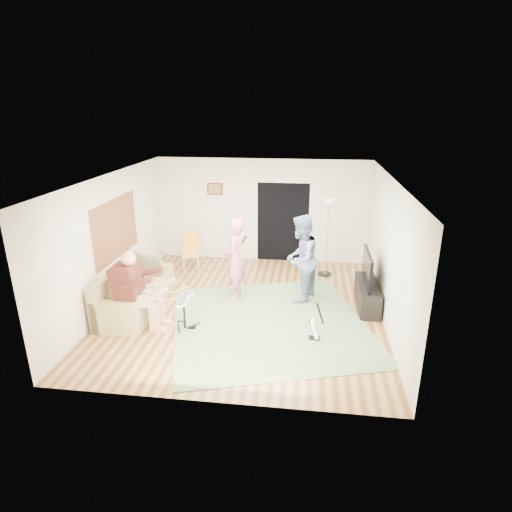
{
  "coord_description": "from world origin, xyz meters",
  "views": [
    {
      "loc": [
        1.24,
        -7.9,
        3.99
      ],
      "look_at": [
        0.18,
        0.3,
        1.05
      ],
      "focal_mm": 30.0,
      "sensor_mm": 36.0,
      "label": 1
    }
  ],
  "objects": [
    {
      "name": "sofa",
      "position": [
        -2.3,
        -0.35,
        0.3
      ],
      "size": [
        0.9,
        2.19,
        0.89
      ],
      "color": "tan",
      "rests_on": "floor"
    },
    {
      "name": "picture_frame",
      "position": [
        -1.25,
        2.99,
        1.9
      ],
      "size": [
        0.42,
        0.03,
        0.32
      ],
      "primitive_type": "cube",
      "color": "#3F2314",
      "rests_on": "walls"
    },
    {
      "name": "walls",
      "position": [
        0.0,
        0.0,
        1.35
      ],
      "size": [
        5.5,
        6.0,
        2.7
      ],
      "primitive_type": null,
      "color": "silver",
      "rests_on": "floor"
    },
    {
      "name": "television",
      "position": [
        2.45,
        0.43,
        0.85
      ],
      "size": [
        0.06,
        1.2,
        0.66
      ],
      "primitive_type": "cube",
      "color": "black",
      "rests_on": "tv_cabinet"
    },
    {
      "name": "ceiling",
      "position": [
        0.0,
        0.0,
        2.7
      ],
      "size": [
        6.0,
        6.0,
        0.0
      ],
      "primitive_type": "plane",
      "rotation": [
        3.14,
        0.0,
        0.0
      ],
      "color": "white",
      "rests_on": "walls"
    },
    {
      "name": "torchiere_lamp",
      "position": [
        1.68,
        2.09,
        1.29
      ],
      "size": [
        0.34,
        0.34,
        1.88
      ],
      "color": "black",
      "rests_on": "floor"
    },
    {
      "name": "microphone",
      "position": [
        -0.1,
        0.5,
        1.33
      ],
      "size": [
        0.06,
        0.06,
        0.24
      ],
      "primitive_type": null,
      "color": "black",
      "rests_on": "singer"
    },
    {
      "name": "guitarist",
      "position": [
        1.09,
        0.55,
        0.94
      ],
      "size": [
        0.96,
        1.09,
        1.87
      ],
      "primitive_type": "imported",
      "rotation": [
        0.0,
        0.0,
        -1.89
      ],
      "color": "slate",
      "rests_on": "floor"
    },
    {
      "name": "singer",
      "position": [
        -0.3,
        0.5,
        0.89
      ],
      "size": [
        0.43,
        0.65,
        1.77
      ],
      "primitive_type": "imported",
      "rotation": [
        0.0,
        0.0,
        -1.56
      ],
      "color": "#DA5E81",
      "rests_on": "floor"
    },
    {
      "name": "drum_kit",
      "position": [
        -1.0,
        -1.0,
        0.28
      ],
      "size": [
        0.35,
        0.63,
        0.65
      ],
      "color": "black",
      "rests_on": "floor"
    },
    {
      "name": "area_rug",
      "position": [
        0.55,
        -0.59,
        0.01
      ],
      "size": [
        4.52,
        4.6,
        0.02
      ],
      "primitive_type": "cube",
      "rotation": [
        0.0,
        0.0,
        0.29
      ],
      "color": "#5E7A4A",
      "rests_on": "floor"
    },
    {
      "name": "guitar_held",
      "position": [
        1.29,
        0.55,
        1.27
      ],
      "size": [
        0.18,
        0.61,
        0.26
      ],
      "primitive_type": null,
      "rotation": [
        0.0,
        0.0,
        -0.1
      ],
      "color": "silver",
      "rests_on": "guitarist"
    },
    {
      "name": "drummer",
      "position": [
        -1.85,
        -1.0,
        0.58
      ],
      "size": [
        0.97,
        0.54,
        1.49
      ],
      "color": "#4E1E15",
      "rests_on": "sofa"
    },
    {
      "name": "window_blinds",
      "position": [
        -2.74,
        0.2,
        1.55
      ],
      "size": [
        0.0,
        2.05,
        2.05
      ],
      "primitive_type": "plane",
      "rotation": [
        1.57,
        0.0,
        1.57
      ],
      "color": "brown",
      "rests_on": "walls"
    },
    {
      "name": "tv_cabinet",
      "position": [
        2.5,
        0.43,
        0.25
      ],
      "size": [
        0.4,
        1.4,
        0.5
      ],
      "primitive_type": "cube",
      "color": "black",
      "rests_on": "floor"
    },
    {
      "name": "doorway",
      "position": [
        0.55,
        2.99,
        1.05
      ],
      "size": [
        2.1,
        0.0,
        2.1
      ],
      "primitive_type": "plane",
      "rotation": [
        1.57,
        0.0,
        0.0
      ],
      "color": "black",
      "rests_on": "walls"
    },
    {
      "name": "floor",
      "position": [
        0.0,
        0.0,
        0.0
      ],
      "size": [
        6.0,
        6.0,
        0.0
      ],
      "primitive_type": "plane",
      "color": "brown",
      "rests_on": "ground"
    },
    {
      "name": "dining_chair",
      "position": [
        -1.67,
        1.94,
        0.34
      ],
      "size": [
        0.49,
        0.51,
        0.96
      ],
      "rotation": [
        0.0,
        0.0,
        0.23
      ],
      "color": "tan",
      "rests_on": "floor"
    },
    {
      "name": "guitar_spare",
      "position": [
        1.42,
        -1.06,
        0.21
      ],
      "size": [
        0.26,
        0.23,
        0.72
      ],
      "color": "black",
      "rests_on": "floor"
    }
  ]
}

